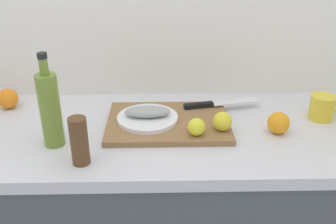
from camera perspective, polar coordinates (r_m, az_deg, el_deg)
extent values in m
cube|color=white|center=(1.50, -9.50, 15.41)|extent=(3.20, 0.05, 2.50)
cube|color=silver|center=(1.32, -10.10, -3.29)|extent=(2.00, 0.60, 0.04)
cube|color=olive|center=(1.31, 0.00, -1.57)|extent=(0.42, 0.30, 0.02)
cylinder|color=white|center=(1.30, -3.11, -0.95)|extent=(0.21, 0.21, 0.01)
ellipsoid|color=#999E99|center=(1.29, -3.13, 0.06)|extent=(0.16, 0.07, 0.04)
cube|color=silver|center=(1.44, 10.15, 1.52)|extent=(0.18, 0.07, 0.00)
cube|color=black|center=(1.40, 4.64, 1.00)|extent=(0.11, 0.04, 0.02)
sphere|color=yellow|center=(1.20, 4.32, -2.26)|extent=(0.06, 0.06, 0.06)
sphere|color=yellow|center=(1.24, 8.22, -1.41)|extent=(0.06, 0.06, 0.06)
cylinder|color=olive|center=(1.20, -17.32, 0.17)|extent=(0.06, 0.06, 0.23)
cylinder|color=olive|center=(1.15, -18.25, 6.52)|extent=(0.03, 0.03, 0.05)
cylinder|color=black|center=(1.14, -18.48, 8.08)|extent=(0.03, 0.03, 0.02)
cylinder|color=yellow|center=(1.45, 22.21, 0.67)|extent=(0.09, 0.09, 0.09)
sphere|color=orange|center=(1.30, 16.33, -1.59)|extent=(0.07, 0.07, 0.07)
sphere|color=orange|center=(1.55, -23.01, 1.86)|extent=(0.08, 0.08, 0.08)
cylinder|color=brown|center=(1.10, -13.25, -4.30)|extent=(0.05, 0.05, 0.15)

